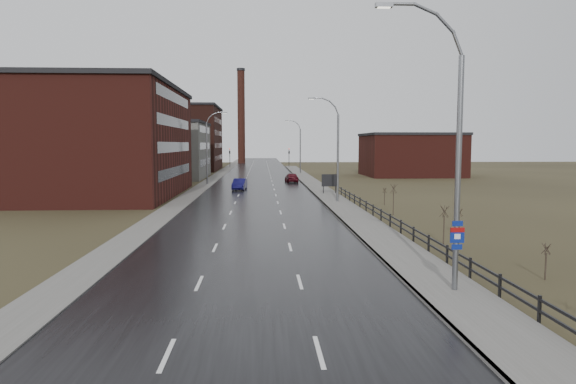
{
  "coord_description": "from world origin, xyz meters",
  "views": [
    {
      "loc": [
        0.58,
        -19.05,
        6.39
      ],
      "look_at": [
        2.42,
        16.9,
        3.0
      ],
      "focal_mm": 32.0,
      "sensor_mm": 36.0,
      "label": 1
    }
  ],
  "objects": [
    {
      "name": "traffic_light_right",
      "position": [
        8.0,
        120.0,
        4.6
      ],
      "size": [
        0.58,
        2.73,
        5.3
      ],
      "color": "black",
      "rests_on": "ground"
    },
    {
      "name": "shrub_f",
      "position": [
        13.36,
        33.51,
        0.97
      ],
      "size": [
        0.44,
        0.46,
        1.83
      ],
      "color": "#382D23",
      "rests_on": "ground"
    },
    {
      "name": "curb_right",
      "position": [
        7.08,
        35.0,
        0.09
      ],
      "size": [
        0.16,
        180.0,
        0.18
      ],
      "primitive_type": "cube",
      "color": "slate",
      "rests_on": "ground"
    },
    {
      "name": "warehouse_far",
      "position": [
        -22.99,
        108.0,
        7.76
      ],
      "size": [
        26.52,
        24.48,
        15.5
      ],
      "color": "#331611",
      "rests_on": "ground"
    },
    {
      "name": "streetlight_right_mid",
      "position": [
        8.5,
        36.0,
        5.84
      ],
      "size": [
        3.36,
        0.28,
        11.35
      ],
      "color": "slate",
      "rests_on": "ground"
    },
    {
      "name": "shrub_b",
      "position": [
        13.9,
        3.95,
        0.92
      ],
      "size": [
        0.42,
        0.44,
        1.75
      ],
      "color": "#382D23",
      "rests_on": "ground"
    },
    {
      "name": "sidewalk_right",
      "position": [
        8.6,
        35.0,
        0.09
      ],
      "size": [
        3.2,
        180.0,
        0.18
      ],
      "primitive_type": "cube",
      "color": "#595651",
      "rests_on": "ground"
    },
    {
      "name": "traffic_light_left",
      "position": [
        -8.0,
        120.0,
        4.6
      ],
      "size": [
        0.58,
        2.73,
        5.3
      ],
      "color": "black",
      "rests_on": "ground"
    },
    {
      "name": "smokestack",
      "position": [
        -6.0,
        150.0,
        15.5
      ],
      "size": [
        2.7,
        2.7,
        30.7
      ],
      "color": "#331611",
      "rests_on": "ground"
    },
    {
      "name": "car_near",
      "position": [
        -2.47,
        51.75,
        0.78
      ],
      "size": [
        2.05,
        4.86,
        1.56
      ],
      "primitive_type": "imported",
      "rotation": [
        0.0,
        0.0,
        -0.08
      ],
      "color": "#100E48",
      "rests_on": "ground"
    },
    {
      "name": "road",
      "position": [
        0.0,
        60.0,
        0.03
      ],
      "size": [
        14.0,
        300.0,
        0.06
      ],
      "primitive_type": "cube",
      "color": "black",
      "rests_on": "ground"
    },
    {
      "name": "streetlight_left",
      "position": [
        -7.7,
        62.0,
        5.84
      ],
      "size": [
        3.36,
        0.28,
        11.35
      ],
      "color": "slate",
      "rests_on": "ground"
    },
    {
      "name": "car_far",
      "position": [
        5.5,
        65.1,
        0.8
      ],
      "size": [
        2.25,
        4.85,
        1.61
      ],
      "primitive_type": "imported",
      "rotation": [
        0.0,
        0.0,
        3.22
      ],
      "color": "#440B13",
      "rests_on": "ground"
    },
    {
      "name": "building_right",
      "position": [
        30.3,
        82.0,
        4.26
      ],
      "size": [
        18.36,
        16.32,
        8.5
      ],
      "color": "#471914",
      "rests_on": "ground"
    },
    {
      "name": "warehouse_mid",
      "position": [
        -17.99,
        78.0,
        5.26
      ],
      "size": [
        16.32,
        20.4,
        10.5
      ],
      "color": "slate",
      "rests_on": "ground"
    },
    {
      "name": "sidewalk_left",
      "position": [
        -8.2,
        60.0,
        0.06
      ],
      "size": [
        2.4,
        260.0,
        0.12
      ],
      "primitive_type": "cube",
      "color": "#595651",
      "rests_on": "ground"
    },
    {
      "name": "streetlight_right_far",
      "position": [
        8.5,
        90.0,
        5.84
      ],
      "size": [
        3.36,
        0.28,
        11.35
      ],
      "color": "slate",
      "rests_on": "ground"
    },
    {
      "name": "shrub_e",
      "position": [
        12.33,
        25.91,
        1.5
      ],
      "size": [
        0.66,
        0.7,
        2.82
      ],
      "color": "#382D23",
      "rests_on": "ground"
    },
    {
      "name": "billboard",
      "position": [
        9.1,
        44.85,
        1.73
      ],
      "size": [
        2.03,
        0.17,
        2.59
      ],
      "color": "black",
      "rests_on": "ground"
    },
    {
      "name": "shrub_c",
      "position": [
        12.15,
        12.66,
        1.32
      ],
      "size": [
        0.59,
        0.62,
        2.48
      ],
      "color": "#382D23",
      "rests_on": "ground"
    },
    {
      "name": "shrub_d",
      "position": [
        14.5,
        16.09,
        0.98
      ],
      "size": [
        0.45,
        0.47,
        1.85
      ],
      "color": "#382D23",
      "rests_on": "ground"
    },
    {
      "name": "ground",
      "position": [
        0.0,
        0.0,
        0.0
      ],
      "size": [
        320.0,
        320.0,
        0.0
      ],
      "primitive_type": "plane",
      "color": "#2D2819",
      "rests_on": "ground"
    },
    {
      "name": "guardrail",
      "position": [
        10.3,
        18.31,
        0.71
      ],
      "size": [
        0.1,
        53.05,
        1.1
      ],
      "color": "black",
      "rests_on": "ground"
    },
    {
      "name": "warehouse_near",
      "position": [
        -20.99,
        45.0,
        6.76
      ],
      "size": [
        22.44,
        28.56,
        13.5
      ],
      "color": "#471914",
      "rests_on": "ground"
    },
    {
      "name": "streetlight_main",
      "position": [
        8.47,
        2.0,
        6.06
      ],
      "size": [
        3.91,
        0.29,
        12.11
      ],
      "color": "slate",
      "rests_on": "ground"
    }
  ]
}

